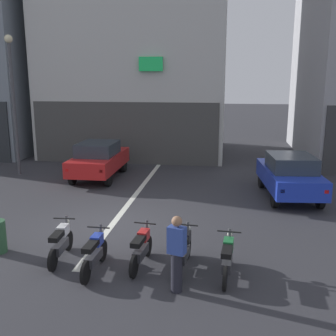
% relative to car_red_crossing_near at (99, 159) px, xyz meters
% --- Properties ---
extents(ground_plane, '(120.00, 120.00, 0.00)m').
position_rel_car_red_crossing_near_xyz_m(ground_plane, '(2.17, -5.67, -0.89)').
color(ground_plane, '#333338').
extents(lane_centre_line, '(0.20, 18.00, 0.01)m').
position_rel_car_red_crossing_near_xyz_m(lane_centre_line, '(2.17, 0.33, -0.88)').
color(lane_centre_line, silver).
rests_on(lane_centre_line, ground).
extents(building_mid_block, '(10.11, 7.69, 16.63)m').
position_rel_car_red_crossing_near_xyz_m(building_mid_block, '(0.36, 6.97, 7.41)').
color(building_mid_block, silver).
rests_on(building_mid_block, ground).
extents(car_red_crossing_near, '(1.78, 4.11, 1.64)m').
position_rel_car_red_crossing_near_xyz_m(car_red_crossing_near, '(0.00, 0.00, 0.00)').
color(car_red_crossing_near, black).
rests_on(car_red_crossing_near, ground).
extents(car_blue_parked_kerbside, '(2.12, 4.24, 1.64)m').
position_rel_car_red_crossing_near_xyz_m(car_blue_parked_kerbside, '(7.95, -1.85, 0.00)').
color(car_blue_parked_kerbside, black).
rests_on(car_blue_parked_kerbside, ground).
extents(car_black_down_street, '(2.25, 4.29, 1.64)m').
position_rel_car_red_crossing_near_xyz_m(car_black_down_street, '(3.14, 8.32, 0.00)').
color(car_black_down_street, black).
rests_on(car_black_down_street, ground).
extents(street_lamp, '(0.36, 0.36, 6.24)m').
position_rel_car_red_crossing_near_xyz_m(street_lamp, '(-3.96, 0.23, 2.95)').
color(street_lamp, '#47474C').
rests_on(street_lamp, ground).
extents(motorcycle_white_row_leftmost, '(0.55, 1.67, 0.98)m').
position_rel_car_red_crossing_near_xyz_m(motorcycle_white_row_leftmost, '(1.60, -8.10, -0.43)').
color(motorcycle_white_row_leftmost, black).
rests_on(motorcycle_white_row_leftmost, ground).
extents(motorcycle_blue_row_left_mid, '(0.55, 1.67, 0.98)m').
position_rel_car_red_crossing_near_xyz_m(motorcycle_blue_row_left_mid, '(2.62, -8.57, -0.43)').
color(motorcycle_blue_row_left_mid, black).
rests_on(motorcycle_blue_row_left_mid, ground).
extents(motorcycle_red_row_centre, '(0.55, 1.67, 0.98)m').
position_rel_car_red_crossing_near_xyz_m(motorcycle_red_row_centre, '(3.63, -8.14, -0.43)').
color(motorcycle_red_row_centre, black).
rests_on(motorcycle_red_row_centre, ground).
extents(motorcycle_black_row_right_mid, '(0.55, 1.67, 0.98)m').
position_rel_car_red_crossing_near_xyz_m(motorcycle_black_row_right_mid, '(4.64, -8.10, -0.43)').
color(motorcycle_black_row_right_mid, black).
rests_on(motorcycle_black_row_right_mid, ground).
extents(motorcycle_green_row_rightmost, '(0.55, 1.67, 0.98)m').
position_rel_car_red_crossing_near_xyz_m(motorcycle_green_row_rightmost, '(5.65, -8.40, -0.43)').
color(motorcycle_green_row_rightmost, black).
rests_on(motorcycle_green_row_rightmost, ground).
extents(person_by_motorcycles, '(0.41, 0.32, 1.67)m').
position_rel_car_red_crossing_near_xyz_m(person_by_motorcycles, '(4.60, -9.19, -0.03)').
color(person_by_motorcycles, '#23232D').
rests_on(person_by_motorcycles, ground).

